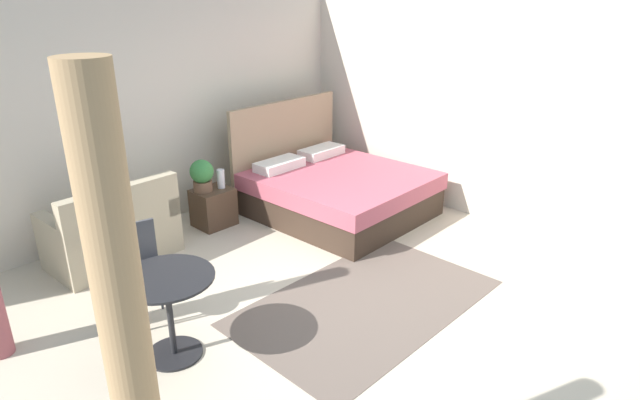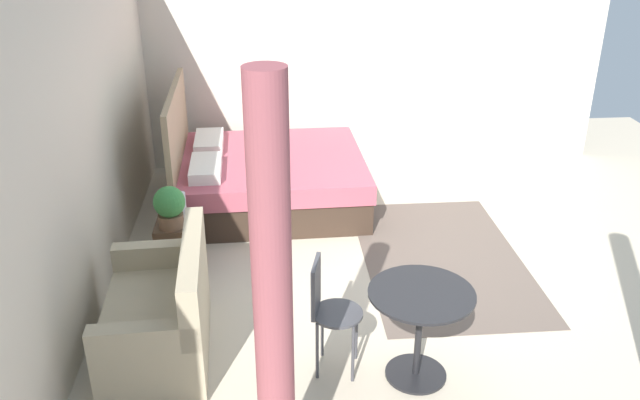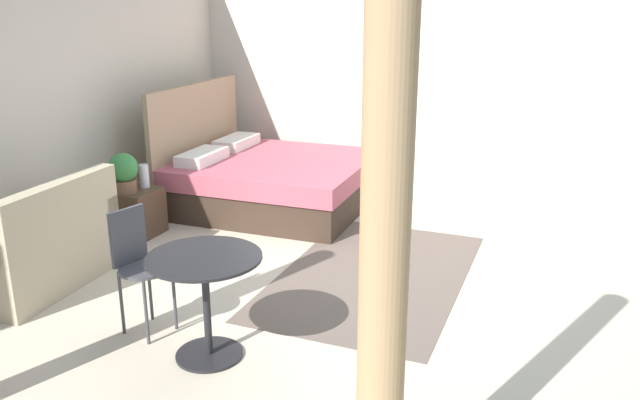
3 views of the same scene
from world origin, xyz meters
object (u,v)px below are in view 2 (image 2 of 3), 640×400
at_px(nightstand, 180,244).
at_px(cafe_chair_near_window, 327,305).
at_px(couch, 163,317).
at_px(bed, 265,177).
at_px(potted_plant, 170,206).
at_px(balcony_table, 420,318).
at_px(vase, 181,205).

bearing_deg(nightstand, cafe_chair_near_window, -141.98).
bearing_deg(couch, nightstand, 0.81).
xyz_separation_m(bed, cafe_chair_near_window, (-2.95, -0.43, 0.23)).
xyz_separation_m(nightstand, cafe_chair_near_window, (-1.59, -1.25, 0.32)).
bearing_deg(potted_plant, couch, -177.21).
bearing_deg(cafe_chair_near_window, nightstand, 38.02).
xyz_separation_m(bed, potted_plant, (-1.46, 0.86, 0.36)).
height_order(balcony_table, cafe_chair_near_window, cafe_chair_near_window).
height_order(nightstand, vase, vase).
xyz_separation_m(bed, nightstand, (-1.36, 0.82, -0.08)).
relative_size(potted_plant, balcony_table, 0.52).
distance_m(nightstand, potted_plant, 0.46).
relative_size(couch, balcony_table, 1.75).
height_order(bed, vase, bed).
distance_m(bed, couch, 2.77).
xyz_separation_m(bed, vase, (-1.24, 0.79, 0.27)).
relative_size(couch, vase, 5.58).
xyz_separation_m(nightstand, potted_plant, (-0.10, 0.04, 0.45)).
bearing_deg(bed, nightstand, 148.99).
bearing_deg(cafe_chair_near_window, couch, 76.40).
xyz_separation_m(couch, potted_plant, (1.20, 0.06, 0.37)).
bearing_deg(cafe_chair_near_window, potted_plant, 40.73).
distance_m(nightstand, vase, 0.38).
distance_m(couch, balcony_table, 1.93).
distance_m(vase, cafe_chair_near_window, 2.10).
bearing_deg(bed, potted_plant, 149.58).
bearing_deg(nightstand, vase, -14.43).
relative_size(couch, cafe_chair_near_window, 1.46).
xyz_separation_m(balcony_table, cafe_chair_near_window, (0.15, 0.65, 0.04)).
distance_m(couch, nightstand, 1.30).
relative_size(bed, balcony_table, 2.81).
height_order(potted_plant, vase, potted_plant).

